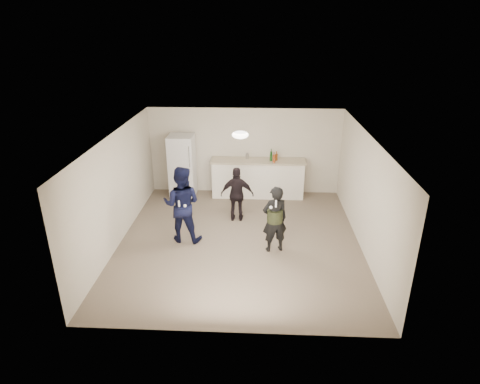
{
  "coord_description": "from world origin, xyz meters",
  "views": [
    {
      "loc": [
        0.4,
        -8.13,
        4.68
      ],
      "look_at": [
        0.0,
        0.2,
        1.15
      ],
      "focal_mm": 30.0,
      "sensor_mm": 36.0,
      "label": 1
    }
  ],
  "objects_px": {
    "counter": "(258,179)",
    "man": "(182,204)",
    "spectator": "(237,194)",
    "woman": "(275,219)",
    "fridge": "(182,166)",
    "shaker": "(247,156)"
  },
  "relations": [
    {
      "from": "counter",
      "to": "spectator",
      "type": "height_order",
      "value": "spectator"
    },
    {
      "from": "woman",
      "to": "spectator",
      "type": "height_order",
      "value": "woman"
    },
    {
      "from": "counter",
      "to": "fridge",
      "type": "bearing_deg",
      "value": -178.15
    },
    {
      "from": "counter",
      "to": "man",
      "type": "xyz_separation_m",
      "value": [
        -1.7,
        -2.65,
        0.37
      ]
    },
    {
      "from": "shaker",
      "to": "woman",
      "type": "relative_size",
      "value": 0.11
    },
    {
      "from": "counter",
      "to": "shaker",
      "type": "bearing_deg",
      "value": 158.5
    },
    {
      "from": "fridge",
      "to": "man",
      "type": "bearing_deg",
      "value": -79.82
    },
    {
      "from": "fridge",
      "to": "shaker",
      "type": "relative_size",
      "value": 10.59
    },
    {
      "from": "fridge",
      "to": "man",
      "type": "xyz_separation_m",
      "value": [
        0.46,
        -2.58,
        -0.0
      ]
    },
    {
      "from": "counter",
      "to": "woman",
      "type": "height_order",
      "value": "woman"
    },
    {
      "from": "counter",
      "to": "fridge",
      "type": "distance_m",
      "value": 2.2
    },
    {
      "from": "spectator",
      "to": "woman",
      "type": "bearing_deg",
      "value": 122.36
    },
    {
      "from": "fridge",
      "to": "spectator",
      "type": "distance_m",
      "value": 2.26
    },
    {
      "from": "shaker",
      "to": "woman",
      "type": "height_order",
      "value": "woman"
    },
    {
      "from": "counter",
      "to": "shaker",
      "type": "height_order",
      "value": "shaker"
    },
    {
      "from": "man",
      "to": "woman",
      "type": "relative_size",
      "value": 1.17
    },
    {
      "from": "man",
      "to": "spectator",
      "type": "xyz_separation_m",
      "value": [
        1.19,
        1.06,
        -0.19
      ]
    },
    {
      "from": "man",
      "to": "spectator",
      "type": "distance_m",
      "value": 1.61
    },
    {
      "from": "counter",
      "to": "shaker",
      "type": "distance_m",
      "value": 0.73
    },
    {
      "from": "shaker",
      "to": "spectator",
      "type": "distance_m",
      "value": 1.78
    },
    {
      "from": "spectator",
      "to": "shaker",
      "type": "bearing_deg",
      "value": -95.76
    },
    {
      "from": "man",
      "to": "fridge",
      "type": "bearing_deg",
      "value": -75.14
    }
  ]
}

